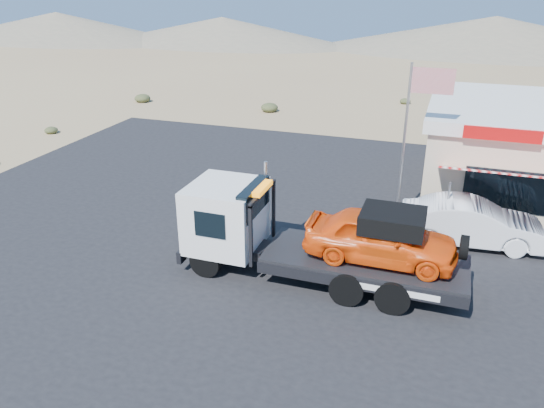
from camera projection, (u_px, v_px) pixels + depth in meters
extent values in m
plane|color=#997B57|center=(242.00, 253.00, 18.28)|extent=(120.00, 120.00, 0.00)
cube|color=black|center=(320.00, 225.00, 20.28)|extent=(32.00, 24.00, 0.02)
cylinder|color=black|center=(206.00, 262.00, 16.67)|extent=(1.00, 0.30, 1.00)
cylinder|color=black|center=(231.00, 234.00, 18.41)|extent=(1.00, 0.30, 1.00)
cylinder|color=black|center=(347.00, 287.00, 15.32)|extent=(1.00, 0.55, 1.00)
cylinder|color=black|center=(360.00, 255.00, 17.06)|extent=(1.00, 0.55, 1.00)
cylinder|color=black|center=(393.00, 295.00, 14.93)|extent=(1.00, 0.55, 1.00)
cylinder|color=black|center=(401.00, 261.00, 16.67)|extent=(1.00, 0.55, 1.00)
cube|color=black|center=(329.00, 261.00, 16.37)|extent=(8.23, 1.00, 0.30)
cube|color=white|center=(226.00, 216.00, 16.97)|extent=(2.21, 2.36, 2.11)
cube|color=black|center=(253.00, 199.00, 16.40)|extent=(0.35, 2.01, 0.90)
cube|color=black|center=(263.00, 222.00, 16.61)|extent=(0.10, 2.21, 2.01)
cube|color=orange|center=(263.00, 188.00, 16.15)|extent=(0.25, 1.21, 0.15)
cube|color=black|center=(365.00, 259.00, 15.93)|extent=(6.03, 2.31, 0.15)
imported|color=#FF500D|center=(381.00, 237.00, 15.48)|extent=(4.42, 1.78, 1.51)
cube|color=black|center=(393.00, 221.00, 15.16)|extent=(1.81, 1.51, 0.55)
imported|color=white|center=(472.00, 223.00, 18.58)|extent=(5.00, 2.13, 1.60)
cube|color=red|center=(502.00, 135.00, 18.54)|extent=(2.60, 0.12, 0.45)
cylinder|color=#99999E|center=(446.00, 211.00, 18.76)|extent=(0.08, 0.08, 2.20)
cylinder|color=#99999E|center=(404.00, 145.00, 19.58)|extent=(0.10, 0.10, 6.00)
cube|color=#B20C14|center=(432.00, 81.00, 18.39)|extent=(1.50, 0.02, 0.90)
ellipsoid|color=#383D21|center=(51.00, 130.00, 31.93)|extent=(0.78, 0.78, 0.42)
ellipsoid|color=#383D21|center=(142.00, 98.00, 39.72)|extent=(1.16, 1.16, 0.63)
ellipsoid|color=#383D21|center=(269.00, 107.00, 36.93)|extent=(1.19, 1.19, 0.64)
ellipsoid|color=#383D21|center=(405.00, 101.00, 39.20)|extent=(0.79, 0.79, 0.42)
cone|color=#726B59|center=(222.00, 30.00, 72.73)|extent=(36.00, 36.00, 3.50)
cone|color=#726B59|center=(495.00, 34.00, 64.77)|extent=(44.00, 44.00, 4.20)
cone|color=#726B59|center=(58.00, 26.00, 77.52)|extent=(40.00, 40.00, 3.80)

